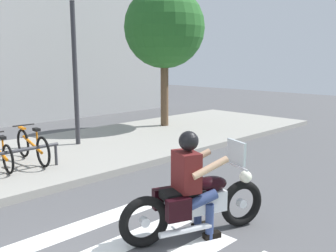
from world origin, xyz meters
TOP-DOWN VIEW (x-y plane):
  - crosswalk_stripe_3 at (1.38, 0.80)m, footprint 2.80×0.40m
  - crosswalk_stripe_4 at (1.38, 1.60)m, footprint 2.80×0.40m
  - motorcycle at (2.49, 0.27)m, footprint 2.06×0.95m
  - rider at (2.42, 0.30)m, footprint 0.74×0.68m
  - bicycle_6 at (1.65, 4.85)m, footprint 0.48×1.57m
  - bicycle_7 at (2.36, 4.85)m, footprint 0.48×1.75m
  - street_lamp at (4.01, 5.73)m, footprint 0.28×0.28m
  - tree_near_rack at (7.62, 6.13)m, footprint 2.64×2.64m

SIDE VIEW (x-z plane):
  - crosswalk_stripe_3 at x=1.38m, z-range 0.00..0.01m
  - crosswalk_stripe_4 at x=1.38m, z-range 0.00..0.01m
  - motorcycle at x=2.49m, z-range -0.16..1.10m
  - bicycle_6 at x=1.65m, z-range 0.12..0.84m
  - bicycle_7 at x=2.36m, z-range 0.12..0.90m
  - rider at x=2.42m, z-range 0.11..1.57m
  - street_lamp at x=4.01m, z-range 0.45..4.51m
  - tree_near_rack at x=7.62m, z-range 1.01..5.71m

